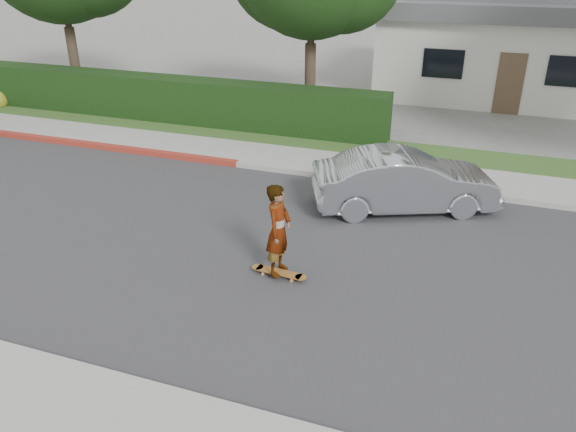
% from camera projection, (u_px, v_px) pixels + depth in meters
% --- Properties ---
extents(ground, '(120.00, 120.00, 0.00)m').
position_uv_depth(ground, '(117.00, 226.00, 12.01)').
color(ground, slate).
rests_on(ground, ground).
extents(road, '(60.00, 8.00, 0.01)m').
position_uv_depth(road, '(117.00, 226.00, 12.01)').
color(road, '#2D2D30').
rests_on(road, ground).
extents(curb_far, '(60.00, 0.20, 0.15)m').
position_uv_depth(curb_far, '(204.00, 160.00, 15.46)').
color(curb_far, '#9E9E99').
rests_on(curb_far, ground).
extents(curb_red_section, '(12.00, 0.21, 0.15)m').
position_uv_depth(curb_red_section, '(56.00, 140.00, 16.94)').
color(curb_red_section, maroon).
rests_on(curb_red_section, ground).
extents(sidewalk_far, '(60.00, 1.60, 0.12)m').
position_uv_depth(sidewalk_far, '(219.00, 150.00, 16.23)').
color(sidewalk_far, gray).
rests_on(sidewalk_far, ground).
extents(planting_strip, '(60.00, 1.60, 0.10)m').
position_uv_depth(planting_strip, '(241.00, 134.00, 17.59)').
color(planting_strip, '#2D4C1E').
rests_on(planting_strip, ground).
extents(hedge, '(15.00, 1.00, 1.50)m').
position_uv_depth(hedge, '(165.00, 100.00, 18.68)').
color(hedge, black).
rests_on(hedge, ground).
extents(house, '(10.60, 8.60, 4.30)m').
position_uv_depth(house, '(519.00, 36.00, 22.27)').
color(house, beige).
rests_on(house, ground).
extents(skateboard, '(1.08, 0.29, 0.10)m').
position_uv_depth(skateboard, '(279.00, 272.00, 10.15)').
color(skateboard, orange).
rests_on(skateboard, ground).
extents(skateboarder, '(0.43, 0.64, 1.70)m').
position_uv_depth(skateboarder, '(279.00, 230.00, 9.77)').
color(skateboarder, white).
rests_on(skateboarder, skateboard).
extents(car_silver, '(4.29, 2.91, 1.34)m').
position_uv_depth(car_silver, '(405.00, 181.00, 12.50)').
color(car_silver, '#ABADB2').
rests_on(car_silver, ground).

